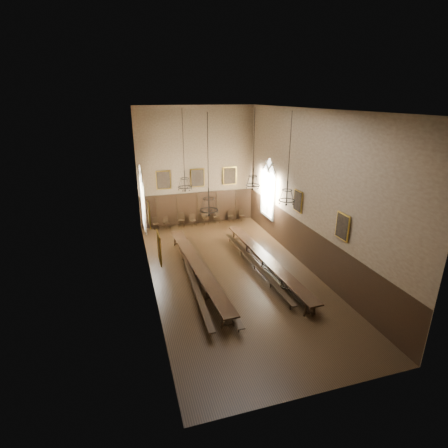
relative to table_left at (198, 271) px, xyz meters
name	(u,v)px	position (x,y,z in m)	size (l,w,h in m)	color
floor	(233,274)	(2.01, -0.18, -0.43)	(9.00, 18.00, 0.02)	black
ceiling	(234,109)	(2.01, -0.18, 8.59)	(9.00, 18.00, 0.02)	black
wall_back	(197,167)	(2.01, 8.83, 4.08)	(9.00, 0.02, 9.00)	#7F6A4E
wall_front	(328,279)	(2.01, -9.19, 4.08)	(9.00, 0.02, 9.00)	#7F6A4E
wall_left	(147,206)	(-2.50, -0.18, 4.08)	(0.02, 18.00, 9.00)	#7F6A4E
wall_right	(309,192)	(6.52, -0.18, 4.08)	(0.02, 18.00, 9.00)	#7F6A4E
wainscot_panelling	(233,254)	(2.01, -0.18, 0.83)	(9.00, 18.00, 2.50)	black
table_left	(198,271)	(0.00, 0.00, 0.00)	(1.35, 10.68, 0.83)	black
table_right	(266,264)	(4.00, -0.27, 0.00)	(1.16, 10.57, 0.82)	black
bench_left_outer	(192,278)	(-0.44, -0.45, -0.12)	(0.66, 10.20, 0.46)	black
bench_left_inner	(209,274)	(0.55, -0.38, -0.11)	(0.47, 10.60, 0.48)	black
bench_right_inner	(254,265)	(3.41, 0.00, -0.14)	(0.61, 9.46, 0.43)	black
bench_right_outer	(274,265)	(4.51, -0.29, -0.15)	(0.46, 9.42, 0.42)	black
chair_0	(156,226)	(-1.39, 8.34, -0.14)	(0.44, 0.44, 0.91)	black
chair_1	(167,225)	(-0.58, 8.30, -0.14)	(0.52, 0.52, 0.92)	black
chair_2	(182,223)	(0.58, 8.38, -0.10)	(0.57, 0.57, 1.04)	black
chair_3	(193,222)	(1.48, 8.29, -0.14)	(0.48, 0.48, 0.93)	black
chair_4	(205,220)	(2.50, 8.37, -0.10)	(0.52, 0.52, 1.04)	black
chair_5	(217,219)	(3.44, 8.42, -0.11)	(0.46, 0.46, 1.02)	black
chair_6	(231,218)	(4.63, 8.43, -0.14)	(0.43, 0.43, 0.90)	black
chair_7	(242,217)	(5.56, 8.35, -0.14)	(0.50, 0.50, 0.91)	black
chandelier_back_left	(185,182)	(-0.05, 2.67, 4.47)	(0.81, 0.81, 4.57)	black
chandelier_back_right	(253,180)	(4.03, 2.23, 4.40)	(0.87, 0.87, 4.64)	black
chandelier_front_left	(209,204)	(0.01, -2.77, 4.71)	(0.83, 0.83, 4.31)	black
chandelier_front_right	(287,194)	(3.97, -2.43, 4.75)	(0.78, 0.78, 4.27)	black
portrait_back_0	(163,180)	(-0.59, 8.70, 3.28)	(1.10, 0.12, 1.40)	gold
portrait_back_1	(197,178)	(2.01, 8.70, 3.28)	(1.10, 0.12, 1.40)	gold
portrait_back_2	(230,176)	(4.61, 8.70, 3.28)	(1.10, 0.12, 1.40)	gold
portrait_left_0	(149,215)	(-2.37, 0.82, 3.28)	(0.12, 1.00, 1.30)	gold
portrait_left_1	(159,248)	(-2.37, -3.68, 3.28)	(0.12, 1.00, 1.30)	gold
portrait_right_0	(298,201)	(6.39, 0.82, 3.28)	(0.12, 1.00, 1.30)	gold
portrait_right_1	(342,226)	(6.39, -3.68, 3.28)	(0.12, 1.00, 1.30)	gold
window_right	(268,188)	(6.44, 5.32, 2.98)	(0.20, 2.20, 4.60)	white
window_left	(142,198)	(-2.42, 5.32, 2.98)	(0.20, 2.20, 4.60)	white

